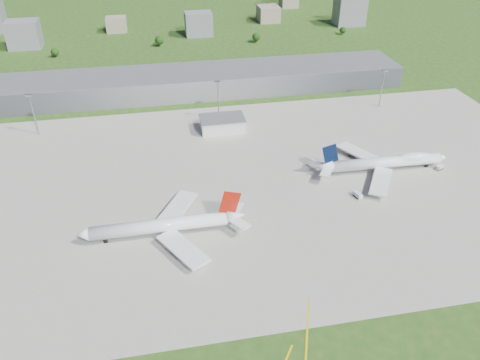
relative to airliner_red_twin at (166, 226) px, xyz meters
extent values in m
plane|color=#254B17|center=(29.46, 145.35, -5.22)|extent=(1400.00, 1400.00, 0.00)
cube|color=gray|center=(39.46, 35.35, -5.18)|extent=(360.00, 190.00, 0.08)
cube|color=slate|center=(29.46, 160.35, 2.28)|extent=(300.00, 42.00, 15.00)
cube|color=silver|center=(39.46, 95.35, -1.22)|extent=(26.00, 16.00, 8.00)
cylinder|color=gray|center=(-70.54, 110.35, 7.28)|extent=(0.70, 0.70, 25.00)
cube|color=gray|center=(-70.54, 110.35, 20.08)|extent=(3.50, 2.00, 1.20)
cylinder|color=gray|center=(39.46, 110.35, 7.28)|extent=(0.70, 0.70, 25.00)
cube|color=gray|center=(39.46, 110.35, 20.08)|extent=(3.50, 2.00, 1.20)
cylinder|color=gray|center=(149.46, 110.35, 7.28)|extent=(0.70, 0.70, 25.00)
cube|color=gray|center=(149.46, 110.35, 20.08)|extent=(3.50, 2.00, 1.20)
cylinder|color=white|center=(-2.72, -0.01, 0.30)|extent=(58.20, 6.17, 6.02)
cone|color=white|center=(-34.32, -0.09, 0.30)|extent=(5.03, 6.03, 6.02)
cone|color=white|center=(30.38, 0.08, 1.10)|extent=(8.04, 6.04, 6.02)
cube|color=maroon|center=(-4.73, -0.01, -1.57)|extent=(47.71, 2.59, 1.30)
cube|color=white|center=(5.84, -14.29, -1.51)|extent=(20.91, 27.09, 0.90)
cube|color=white|center=(5.77, 14.32, -1.51)|extent=(20.81, 27.11, 0.90)
cube|color=#A11708|center=(27.87, 0.07, 8.32)|extent=(9.99, 0.53, 12.12)
cylinder|color=#38383D|center=(3.39, -10.52, -3.42)|extent=(5.53, 3.22, 3.21)
cylinder|color=#38383D|center=(3.33, 10.54, -3.42)|extent=(5.53, 3.22, 3.21)
cube|color=black|center=(3.31, -4.51, -3.97)|extent=(1.61, 1.21, 2.51)
cube|color=black|center=(3.29, 4.52, -3.97)|extent=(1.61, 1.21, 2.51)
cube|color=black|center=(-25.79, -0.07, -3.97)|extent=(1.61, 1.21, 2.51)
cylinder|color=white|center=(116.14, 31.97, 0.02)|extent=(59.23, 7.65, 5.91)
cone|color=white|center=(148.05, 31.03, 0.02)|extent=(4.94, 6.05, 5.91)
cone|color=white|center=(82.80, 32.95, 0.78)|extent=(7.79, 6.13, 5.91)
cube|color=navy|center=(118.05, 31.91, -1.81)|extent=(48.50, 3.85, 1.24)
ellipsoid|color=white|center=(131.50, 31.52, 1.79)|extent=(19.07, 6.46, 5.32)
cube|color=white|center=(108.02, 46.68, -1.69)|extent=(20.16, 27.47, 0.86)
cube|color=white|center=(107.17, 17.76, -1.69)|extent=(21.26, 27.13, 0.86)
cube|color=black|center=(85.19, 32.88, 7.74)|extent=(9.50, 0.76, 11.51)
cylinder|color=#38383D|center=(111.45, 40.69, -3.51)|extent=(5.33, 3.20, 3.05)
cylinder|color=#38383D|center=(106.23, 50.38, -3.51)|extent=(5.33, 3.20, 3.05)
cylinder|color=#38383D|center=(110.94, 23.54, -3.51)|extent=(5.33, 3.20, 3.05)
cylinder|color=#38383D|center=(105.16, 14.18, -3.51)|extent=(5.33, 3.20, 3.05)
cube|color=black|center=(110.55, 36.42, -4.03)|extent=(1.56, 1.19, 2.38)
cube|color=black|center=(110.30, 27.85, -4.03)|extent=(1.56, 1.19, 2.38)
cube|color=black|center=(139.96, 31.27, -4.03)|extent=(1.56, 1.19, 2.38)
cube|color=#C8810B|center=(-23.92, 5.31, -4.08)|extent=(4.07, 3.22, 1.43)
cube|color=black|center=(-23.92, 5.31, -4.79)|extent=(3.62, 3.12, 0.70)
cube|color=silver|center=(92.49, 11.53, -3.69)|extent=(3.57, 5.43, 2.20)
cube|color=black|center=(92.49, 11.53, -4.79)|extent=(3.45, 4.74, 0.70)
cube|color=silver|center=(145.71, 27.79, -3.82)|extent=(4.81, 3.78, 1.94)
cube|color=black|center=(145.71, 27.79, -4.79)|extent=(4.28, 3.58, 0.70)
cube|color=slate|center=(-110.54, 295.35, 6.78)|extent=(28.00, 22.00, 24.00)
cube|color=gray|center=(-30.54, 335.35, 1.78)|extent=(20.00, 18.00, 14.00)
cube|color=slate|center=(49.46, 305.35, 5.78)|extent=(26.00, 20.00, 22.00)
cube|color=gray|center=(129.46, 345.35, 2.78)|extent=(22.00, 24.00, 16.00)
cube|color=slate|center=(209.46, 315.35, 8.78)|extent=(30.00, 22.00, 28.00)
cylinder|color=#382314|center=(-80.54, 260.35, -3.72)|extent=(0.70, 0.70, 3.00)
sphere|color=black|center=(-80.54, 260.35, -0.35)|extent=(6.75, 6.75, 6.75)
cylinder|color=#382314|center=(9.46, 275.35, -3.42)|extent=(0.70, 0.70, 3.60)
sphere|color=black|center=(9.46, 275.35, 0.63)|extent=(8.10, 8.10, 8.10)
cylinder|color=#382314|center=(99.46, 270.35, -3.52)|extent=(0.70, 0.70, 3.40)
sphere|color=black|center=(99.46, 270.35, 0.30)|extent=(7.65, 7.65, 7.65)
cylinder|color=#382314|center=(189.46, 280.35, -3.82)|extent=(0.70, 0.70, 2.80)
sphere|color=black|center=(189.46, 280.35, -0.67)|extent=(6.30, 6.30, 6.30)
camera|label=1|loc=(1.60, -160.58, 124.63)|focal=35.00mm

